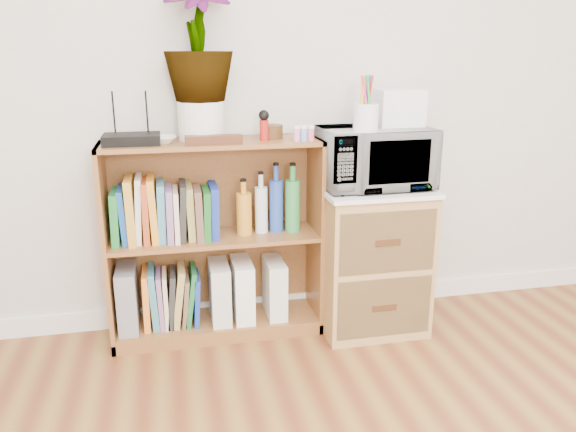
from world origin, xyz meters
name	(u,v)px	position (x,y,z in m)	size (l,w,h in m)	color
skirting_board	(282,303)	(0.00, 2.24, 0.05)	(4.00, 0.02, 0.10)	white
bookshelf	(215,241)	(-0.35, 2.10, 0.47)	(1.00, 0.30, 0.95)	brown
wicker_unit	(369,259)	(0.40, 2.02, 0.35)	(0.50, 0.45, 0.70)	#9E7542
microwave	(374,158)	(0.40, 2.02, 0.86)	(0.51, 0.34, 0.28)	silver
pen_cup	(366,118)	(0.31, 1.90, 1.06)	(0.11, 0.11, 0.12)	white
small_appliance	(398,107)	(0.52, 2.06, 1.08)	(0.21, 0.18, 0.17)	white
router	(132,139)	(-0.69, 2.08, 0.97)	(0.24, 0.17, 0.04)	black
white_bowl	(161,140)	(-0.57, 2.07, 0.97)	(0.13, 0.13, 0.03)	silver
plant_pot	(201,121)	(-0.39, 2.12, 1.04)	(0.21, 0.21, 0.18)	silver
potted_plant	(198,38)	(-0.39, 2.12, 1.39)	(0.30, 0.30, 0.53)	#307A37
trinket_box	(214,140)	(-0.35, 2.00, 0.97)	(0.25, 0.06, 0.04)	#371A0F
kokeshi_doll	(264,130)	(-0.12, 2.06, 1.00)	(0.04, 0.04, 0.09)	#AA1914
wooden_bowl	(271,132)	(-0.07, 2.11, 0.98)	(0.11, 0.11, 0.06)	#3B2410
paint_jars	(304,135)	(0.06, 2.01, 0.98)	(0.11, 0.04, 0.06)	pink
file_box	(128,298)	(-0.77, 2.10, 0.22)	(0.09, 0.24, 0.30)	gray
magazine_holder_left	(220,292)	(-0.34, 2.09, 0.21)	(0.09, 0.23, 0.29)	silver
magazine_holder_mid	(242,289)	(-0.23, 2.09, 0.22)	(0.09, 0.24, 0.29)	white
magazine_holder_right	(275,287)	(-0.07, 2.09, 0.21)	(0.09, 0.23, 0.28)	silver
cookbooks	(164,212)	(-0.58, 2.10, 0.63)	(0.48, 0.20, 0.30)	#1F7430
liquor_bottles	(271,202)	(-0.08, 2.10, 0.65)	(0.31, 0.07, 0.32)	orange
lower_books	(171,297)	(-0.57, 2.10, 0.20)	(0.27, 0.19, 0.29)	orange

